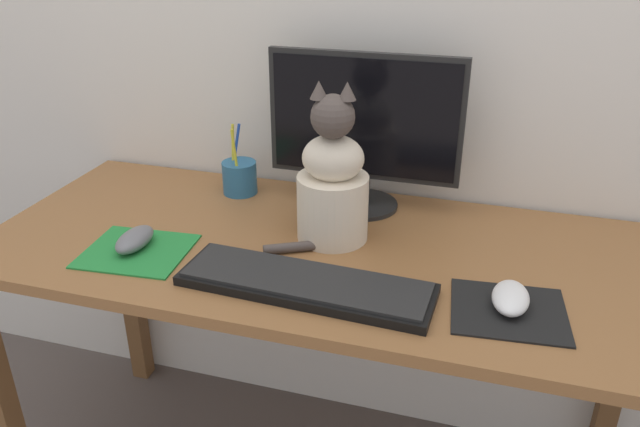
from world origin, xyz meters
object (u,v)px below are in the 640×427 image
computer_mouse_left (135,239)px  pen_cup (240,177)px  monitor (364,128)px  computer_mouse_right (511,298)px  keyboard (306,284)px  cat (332,183)px

computer_mouse_left → pen_cup: size_ratio=0.66×
monitor → computer_mouse_right: bearing=-44.4°
keyboard → cat: size_ratio=1.41×
monitor → computer_mouse_right: size_ratio=4.02×
monitor → keyboard: bearing=-92.7°
cat → pen_cup: 0.34m
keyboard → computer_mouse_left: (-0.39, 0.04, 0.01)m
computer_mouse_left → monitor: bearing=39.9°
monitor → computer_mouse_left: size_ratio=3.90×
computer_mouse_right → monitor: bearing=135.6°
monitor → pen_cup: 0.35m
computer_mouse_left → cat: size_ratio=0.33×
monitor → pen_cup: monitor is taller
keyboard → cat: (-0.01, 0.21, 0.12)m
keyboard → computer_mouse_right: 0.37m
keyboard → pen_cup: 0.48m
monitor → cat: bearing=-98.4°
computer_mouse_right → cat: cat is taller
computer_mouse_right → pen_cup: (-0.66, 0.34, 0.02)m
keyboard → pen_cup: pen_cup is taller
monitor → cat: monitor is taller
computer_mouse_left → computer_mouse_right: computer_mouse_left is taller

